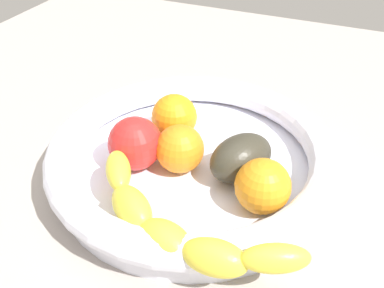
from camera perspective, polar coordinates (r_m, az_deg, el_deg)
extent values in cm
cube|color=#A29991|center=(58.23, 0.00, -5.26)|extent=(120.00, 120.00, 3.00)
cylinder|color=white|center=(56.59, 0.00, -3.32)|extent=(32.72, 32.72, 2.08)
torus|color=white|center=(54.81, 0.00, -0.98)|extent=(35.29, 35.29, 3.68)
ellipsoid|color=yellow|center=(49.66, -9.31, -3.30)|extent=(6.75, 5.86, 2.71)
ellipsoid|color=yellow|center=(46.29, -7.62, -7.92)|extent=(6.46, 7.17, 3.45)
ellipsoid|color=yellow|center=(43.83, -3.47, -12.31)|extent=(5.68, 7.21, 4.18)
ellipsoid|color=yellow|center=(41.54, 2.90, -14.13)|extent=(3.97, 6.61, 3.45)
ellipsoid|color=yellow|center=(41.01, 10.48, -14.01)|extent=(5.13, 6.89, 2.71)
sphere|color=orange|center=(53.48, -1.55, -0.60)|extent=(5.87, 5.87, 5.87)
sphere|color=orange|center=(59.22, -2.25, 3.47)|extent=(6.02, 6.02, 6.02)
sphere|color=orange|center=(48.66, 8.93, -5.28)|extent=(6.07, 6.07, 6.07)
sphere|color=red|center=(54.20, -7.21, 0.08)|extent=(6.54, 6.54, 6.54)
ellipsoid|color=#363327|center=(52.95, 6.35, -1.51)|extent=(9.90, 8.87, 5.57)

